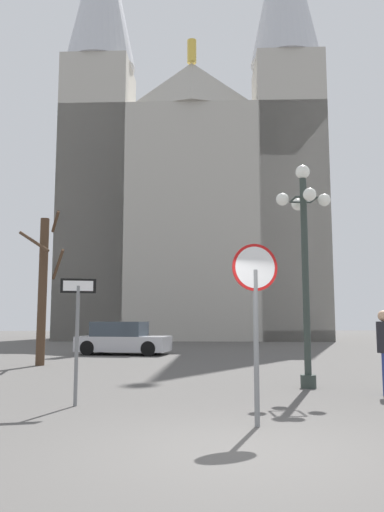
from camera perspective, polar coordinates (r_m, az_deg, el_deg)
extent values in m
plane|color=#514F4C|center=(6.55, 5.25, -21.17)|extent=(120.00, 120.00, 0.00)
cube|color=#ADA89E|center=(41.29, 0.20, 2.88)|extent=(20.80, 12.66, 17.46)
pyramid|color=#ADA89E|center=(40.35, -0.02, 18.81)|extent=(7.11, 2.68, 3.50)
cylinder|color=gold|center=(41.58, -0.02, 22.10)|extent=(0.70, 0.70, 1.80)
cube|color=#ADA89E|center=(39.86, -10.69, 6.33)|extent=(5.52, 5.52, 21.50)
cube|color=#ADA89E|center=(39.37, 10.95, 6.51)|extent=(5.52, 5.52, 21.50)
cylinder|color=slate|center=(7.80, 7.26, -10.14)|extent=(0.08, 0.08, 2.34)
cylinder|color=red|center=(7.83, 7.13, -1.29)|extent=(0.73, 0.17, 0.73)
cylinder|color=white|center=(7.81, 7.16, -1.27)|extent=(0.63, 0.12, 0.64)
cylinder|color=slate|center=(9.76, -12.90, -9.79)|extent=(0.07, 0.07, 2.21)
cube|color=black|center=(9.77, -12.72, -3.31)|extent=(0.66, 0.14, 0.27)
cube|color=white|center=(9.75, -12.74, -3.31)|extent=(0.55, 0.10, 0.19)
cylinder|color=#2D3833|center=(12.24, 12.72, -2.75)|extent=(0.16, 0.16, 4.96)
cylinder|color=#2D3833|center=(12.30, 13.02, -13.65)|extent=(0.36, 0.36, 0.30)
sphere|color=white|center=(12.71, 12.39, 9.26)|extent=(0.34, 0.34, 0.34)
sphere|color=white|center=(12.69, 14.71, 6.15)|extent=(0.31, 0.31, 0.31)
cylinder|color=#2D3833|center=(12.61, 13.60, 6.19)|extent=(0.05, 0.51, 0.05)
sphere|color=white|center=(13.02, 11.85, 5.73)|extent=(0.31, 0.31, 0.31)
cylinder|color=#2D3833|center=(12.78, 12.15, 5.98)|extent=(0.51, 0.05, 0.05)
sphere|color=white|center=(12.41, 10.18, 6.32)|extent=(0.31, 0.31, 0.31)
cylinder|color=#2D3833|center=(12.47, 11.33, 6.28)|extent=(0.05, 0.51, 0.05)
sphere|color=white|center=(12.06, 13.15, 6.79)|extent=(0.31, 0.31, 0.31)
cylinder|color=#2D3833|center=(12.30, 12.81, 6.51)|extent=(0.51, 0.05, 0.05)
cylinder|color=#473323|center=(18.33, -16.54, -3.78)|extent=(0.30, 0.30, 5.11)
cylinder|color=#473323|center=(18.02, -17.42, 1.57)|extent=(1.17, 0.56, 0.79)
cylinder|color=#473323|center=(18.54, -14.90, -0.92)|extent=(0.61, 1.03, 1.01)
cylinder|color=#473323|center=(18.71, -15.17, 3.77)|extent=(0.44, 0.77, 0.68)
cube|color=#B7B7BC|center=(23.02, -7.71, -9.78)|extent=(4.35, 2.78, 0.66)
cube|color=#333D47|center=(23.06, -8.16, -8.15)|extent=(2.59, 2.17, 0.64)
cylinder|color=black|center=(23.45, -3.85, -10.17)|extent=(0.67, 0.37, 0.64)
cylinder|color=black|center=(21.84, -4.95, -10.39)|extent=(0.67, 0.37, 0.64)
cylinder|color=black|center=(24.26, -10.21, -9.97)|extent=(0.67, 0.37, 0.64)
cylinder|color=black|center=(22.71, -11.71, -10.14)|extent=(0.67, 0.37, 0.64)
cylinder|color=black|center=(11.55, 20.92, -8.56)|extent=(0.32, 0.32, 0.66)
sphere|color=tan|center=(11.54, 20.82, -6.35)|extent=(0.24, 0.24, 0.24)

